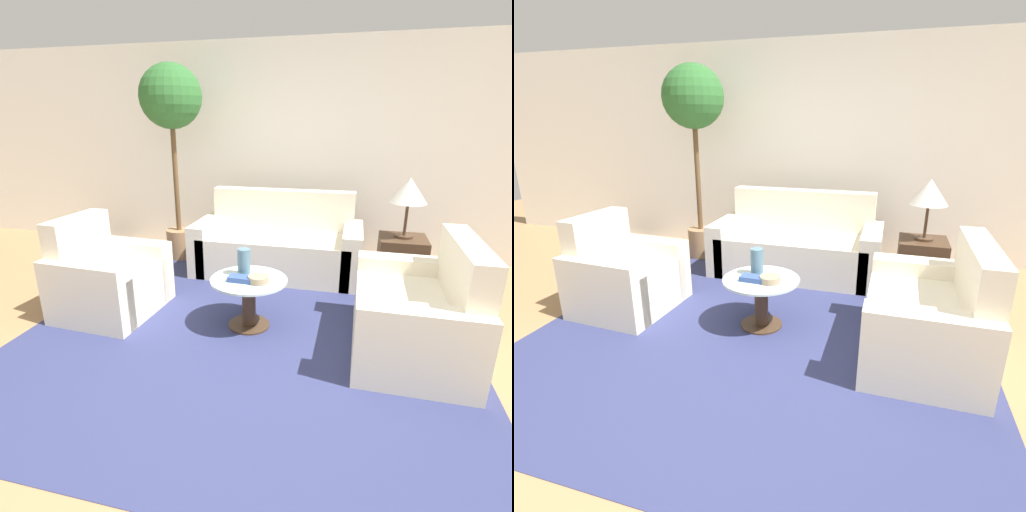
% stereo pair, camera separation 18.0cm
% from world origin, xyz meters
% --- Properties ---
extents(ground_plane, '(14.00, 14.00, 0.00)m').
position_xyz_m(ground_plane, '(0.00, 0.00, 0.00)').
color(ground_plane, '#9E754C').
extents(wall_back, '(10.00, 0.06, 2.60)m').
position_xyz_m(wall_back, '(0.00, 2.95, 1.30)').
color(wall_back, white).
rests_on(wall_back, ground_plane).
extents(rug, '(3.57, 3.59, 0.01)m').
position_xyz_m(rug, '(-0.08, 0.73, 0.00)').
color(rug, navy).
rests_on(rug, ground_plane).
extents(sofa_main, '(1.85, 0.85, 0.91)m').
position_xyz_m(sofa_main, '(-0.09, 2.10, 0.29)').
color(sofa_main, beige).
rests_on(sofa_main, ground_plane).
extents(armchair, '(0.83, 0.91, 0.87)m').
position_xyz_m(armchair, '(-1.42, 0.72, 0.29)').
color(armchair, beige).
rests_on(armchair, ground_plane).
extents(loveseat, '(0.82, 1.21, 0.89)m').
position_xyz_m(loveseat, '(1.26, 0.67, 0.29)').
color(loveseat, beige).
rests_on(loveseat, ground_plane).
extents(coffee_table, '(0.64, 0.64, 0.43)m').
position_xyz_m(coffee_table, '(-0.08, 0.73, 0.28)').
color(coffee_table, '#422D1E').
rests_on(coffee_table, ground_plane).
extents(side_table, '(0.47, 0.47, 0.54)m').
position_xyz_m(side_table, '(1.24, 1.95, 0.27)').
color(side_table, '#422D1E').
rests_on(side_table, ground_plane).
extents(table_lamp, '(0.36, 0.36, 0.61)m').
position_xyz_m(table_lamp, '(1.24, 1.95, 1.00)').
color(table_lamp, '#422D1E').
rests_on(table_lamp, side_table).
extents(potted_plant, '(0.71, 0.71, 2.29)m').
position_xyz_m(potted_plant, '(-1.39, 2.27, 1.75)').
color(potted_plant, '#93704C').
rests_on(potted_plant, ground_plane).
extents(vase, '(0.11, 0.11, 0.23)m').
position_xyz_m(vase, '(-0.14, 0.81, 0.55)').
color(vase, slate).
rests_on(vase, coffee_table).
extents(bowl, '(0.17, 0.17, 0.05)m').
position_xyz_m(bowl, '(0.02, 0.68, 0.46)').
color(bowl, gray).
rests_on(bowl, coffee_table).
extents(book_stack, '(0.20, 0.12, 0.04)m').
position_xyz_m(book_stack, '(-0.13, 0.66, 0.46)').
color(book_stack, '#334C8C').
rests_on(book_stack, coffee_table).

